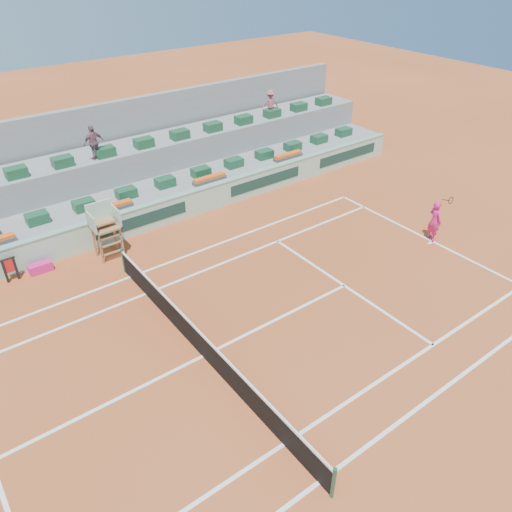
% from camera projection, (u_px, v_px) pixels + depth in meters
% --- Properties ---
extents(ground, '(90.00, 90.00, 0.00)m').
position_uv_depth(ground, '(203.00, 356.00, 16.07)').
color(ground, '#9E441E').
rests_on(ground, ground).
extents(seating_tier_lower, '(36.00, 4.00, 1.20)m').
position_uv_depth(seating_tier_lower, '(80.00, 214.00, 22.93)').
color(seating_tier_lower, gray).
rests_on(seating_tier_lower, ground).
extents(seating_tier_upper, '(36.00, 2.40, 2.60)m').
position_uv_depth(seating_tier_upper, '(65.00, 188.00, 23.63)').
color(seating_tier_upper, gray).
rests_on(seating_tier_upper, ground).
extents(stadium_back_wall, '(36.00, 0.40, 4.40)m').
position_uv_depth(stadium_back_wall, '(50.00, 160.00, 24.21)').
color(stadium_back_wall, gray).
rests_on(stadium_back_wall, ground).
extents(player_bag, '(0.90, 0.40, 0.40)m').
position_uv_depth(player_bag, '(41.00, 268.00, 19.96)').
color(player_bag, '#DD1C79').
rests_on(player_bag, ground).
extents(spectator_mid, '(0.98, 0.49, 1.62)m').
position_uv_depth(spectator_mid, '(94.00, 142.00, 22.77)').
color(spectator_mid, '#785059').
rests_on(spectator_mid, seating_tier_upper).
extents(spectator_right, '(1.12, 0.92, 1.50)m').
position_uv_depth(spectator_right, '(270.00, 103.00, 28.18)').
color(spectator_right, '#A05056').
rests_on(spectator_right, seating_tier_upper).
extents(court_lines, '(23.89, 11.09, 0.01)m').
position_uv_depth(court_lines, '(203.00, 356.00, 16.07)').
color(court_lines, white).
rests_on(court_lines, ground).
extents(tennis_net, '(0.10, 11.97, 1.10)m').
position_uv_depth(tennis_net, '(202.00, 344.00, 15.78)').
color(tennis_net, black).
rests_on(tennis_net, ground).
extents(advertising_hoarding, '(36.00, 0.34, 1.26)m').
position_uv_depth(advertising_hoarding, '(99.00, 232.00, 21.45)').
color(advertising_hoarding, '#A0C9B0').
rests_on(advertising_hoarding, ground).
extents(umpire_chair, '(1.10, 0.90, 2.40)m').
position_uv_depth(umpire_chair, '(104.00, 223.00, 20.27)').
color(umpire_chair, '#905D36').
rests_on(umpire_chair, ground).
extents(seat_row_lower, '(32.90, 0.60, 0.44)m').
position_uv_depth(seat_row_lower, '(84.00, 205.00, 21.88)').
color(seat_row_lower, '#18492C').
rests_on(seat_row_lower, seating_tier_lower).
extents(seat_row_upper, '(32.90, 0.60, 0.44)m').
position_uv_depth(seat_row_upper, '(63.00, 162.00, 22.39)').
color(seat_row_upper, '#18492C').
rests_on(seat_row_upper, seating_tier_upper).
extents(flower_planters, '(26.80, 0.36, 0.28)m').
position_uv_depth(flower_planters, '(56.00, 224.00, 20.64)').
color(flower_planters, '#474747').
rests_on(flower_planters, seating_tier_lower).
extents(towel_rack, '(0.56, 0.09, 1.03)m').
position_uv_depth(towel_rack, '(10.00, 268.00, 19.24)').
color(towel_rack, black).
rests_on(towel_rack, ground).
extents(tennis_player, '(0.58, 0.94, 2.28)m').
position_uv_depth(tennis_player, '(435.00, 221.00, 21.70)').
color(tennis_player, '#DD1C79').
rests_on(tennis_player, ground).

